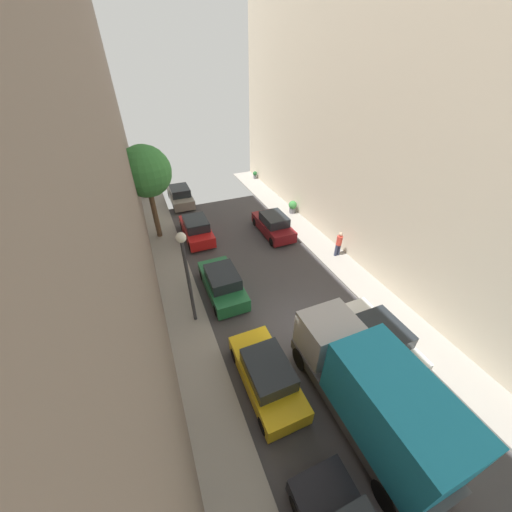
% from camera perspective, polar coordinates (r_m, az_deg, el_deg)
% --- Properties ---
extents(ground, '(32.00, 32.00, 0.00)m').
position_cam_1_polar(ground, '(14.48, 9.03, -14.65)').
color(ground, '#423F42').
extents(sidewalk_left, '(2.00, 44.00, 0.15)m').
position_cam_1_polar(sidewalk_left, '(13.33, -11.19, -20.71)').
color(sidewalk_left, gray).
rests_on(sidewalk_left, ground).
extents(sidewalk_right, '(2.00, 44.00, 0.15)m').
position_cam_1_polar(sidewalk_right, '(16.98, 23.95, -8.42)').
color(sidewalk_right, gray).
rests_on(sidewalk_right, ground).
extents(parked_car_left_2, '(1.78, 4.20, 1.57)m').
position_cam_1_polar(parked_car_left_2, '(12.11, 2.18, -22.76)').
color(parked_car_left_2, gold).
rests_on(parked_car_left_2, ground).
extents(parked_car_left_3, '(1.78, 4.20, 1.57)m').
position_cam_1_polar(parked_car_left_3, '(15.81, -6.75, -5.43)').
color(parked_car_left_3, '#1E6638').
rests_on(parked_car_left_3, ground).
extents(parked_car_left_4, '(1.78, 4.20, 1.57)m').
position_cam_1_polar(parked_car_left_4, '(20.98, -11.89, 5.33)').
color(parked_car_left_4, red).
rests_on(parked_car_left_4, ground).
extents(parked_car_left_5, '(1.78, 4.20, 1.57)m').
position_cam_1_polar(parked_car_left_5, '(26.63, -14.96, 11.60)').
color(parked_car_left_5, gray).
rests_on(parked_car_left_5, ground).
extents(parked_car_right_2, '(1.78, 4.20, 1.57)m').
position_cam_1_polar(parked_car_right_2, '(14.28, 23.48, -14.65)').
color(parked_car_right_2, white).
rests_on(parked_car_right_2, ground).
extents(parked_car_right_3, '(1.78, 4.20, 1.57)m').
position_cam_1_polar(parked_car_right_3, '(21.11, 3.50, 6.28)').
color(parked_car_right_3, maroon).
rests_on(parked_car_right_3, ground).
extents(delivery_truck, '(2.26, 6.60, 3.38)m').
position_cam_1_polar(delivery_truck, '(11.22, 22.29, -24.06)').
color(delivery_truck, '#4C4C51').
rests_on(delivery_truck, ground).
extents(pedestrian, '(0.40, 0.36, 1.72)m').
position_cam_1_polar(pedestrian, '(19.04, 16.32, 2.48)').
color(pedestrian, '#2D334C').
rests_on(pedestrian, sidewalk_right).
extents(street_tree_0, '(3.29, 3.29, 6.41)m').
position_cam_1_polar(street_tree_0, '(20.10, -21.35, 15.45)').
color(street_tree_0, brown).
rests_on(street_tree_0, sidewalk_left).
extents(potted_plant_0, '(0.55, 0.55, 0.84)m').
position_cam_1_polar(potted_plant_0, '(28.67, -21.35, 11.87)').
color(potted_plant_0, brown).
rests_on(potted_plant_0, sidewalk_left).
extents(potted_plant_1, '(0.68, 0.68, 1.04)m').
position_cam_1_polar(potted_plant_1, '(24.03, 7.38, 9.88)').
color(potted_plant_1, slate).
rests_on(potted_plant_1, sidewalk_right).
extents(potted_plant_3, '(0.45, 0.45, 0.77)m').
position_cam_1_polar(potted_plant_3, '(31.32, -0.21, 16.09)').
color(potted_plant_3, slate).
rests_on(potted_plant_3, sidewalk_right).
extents(lamp_post, '(0.44, 0.44, 5.03)m').
position_cam_1_polar(lamp_post, '(12.70, -13.89, -1.98)').
color(lamp_post, '#333338').
rests_on(lamp_post, sidewalk_left).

